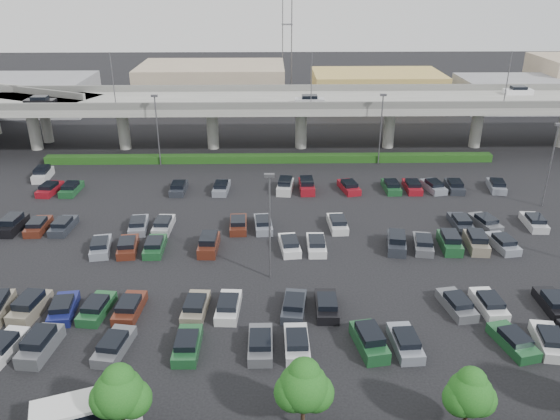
% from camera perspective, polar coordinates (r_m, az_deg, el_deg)
% --- Properties ---
extents(ground, '(280.00, 280.00, 0.00)m').
position_cam_1_polar(ground, '(58.38, -1.05, -2.98)').
color(ground, black).
extents(overpass, '(150.00, 13.00, 15.80)m').
position_cam_1_polar(overpass, '(86.24, -1.27, 10.94)').
color(overpass, gray).
rests_on(overpass, ground).
extents(hedge, '(66.00, 1.60, 1.10)m').
position_cam_1_polar(hedge, '(81.27, -1.08, 5.41)').
color(hedge, '#1A4012').
rests_on(hedge, ground).
extents(tree_row, '(65.07, 3.66, 5.94)m').
position_cam_1_polar(tree_row, '(34.34, 0.20, -18.03)').
color(tree_row, '#332316').
rests_on(tree_row, ground).
extents(shuttle_bus, '(6.87, 4.23, 2.09)m').
position_cam_1_polar(shuttle_bus, '(38.23, -19.47, -19.28)').
color(shuttle_bus, silver).
rests_on(shuttle_bus, ground).
extents(parked_cars, '(63.10, 41.61, 1.67)m').
position_cam_1_polar(parked_cars, '(53.97, -1.47, -4.67)').
color(parked_cars, silver).
rests_on(parked_cars, ground).
extents(light_poles, '(66.90, 48.38, 10.30)m').
position_cam_1_polar(light_poles, '(57.84, -5.20, 3.42)').
color(light_poles, '#545459').
rests_on(light_poles, ground).
extents(distant_buildings, '(138.00, 24.00, 9.00)m').
position_cam_1_polar(distant_buildings, '(116.72, 5.13, 12.71)').
color(distant_buildings, gray).
rests_on(distant_buildings, ground).
extents(comm_tower, '(2.40, 2.40, 30.00)m').
position_cam_1_polar(comm_tower, '(126.53, 0.76, 19.11)').
color(comm_tower, '#545459').
rests_on(comm_tower, ground).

